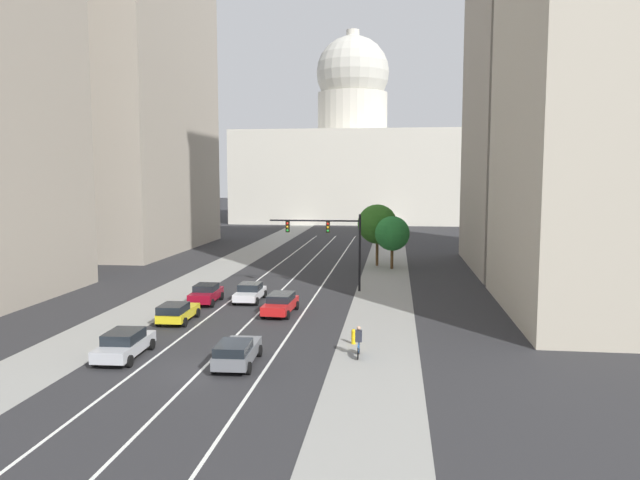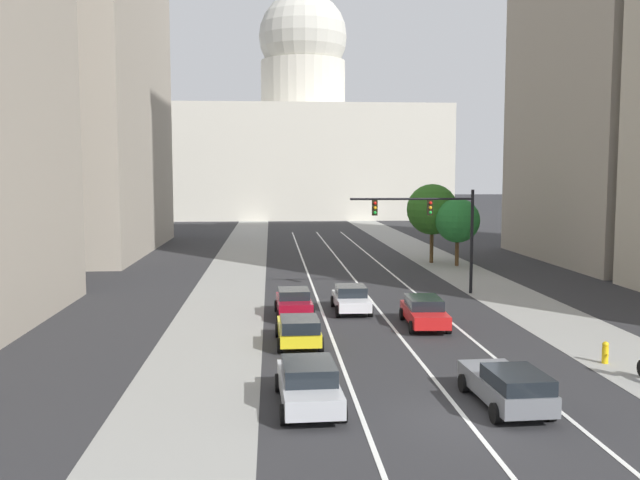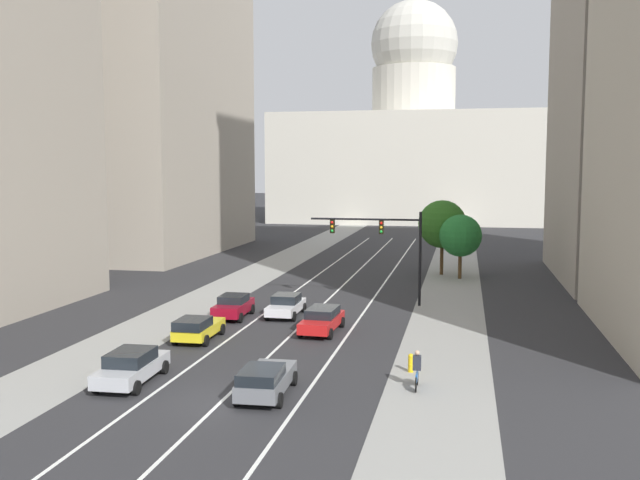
{
  "view_description": "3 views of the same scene",
  "coord_description": "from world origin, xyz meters",
  "px_view_note": "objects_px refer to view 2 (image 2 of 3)",
  "views": [
    {
      "loc": [
        9.76,
        -28.98,
        9.89
      ],
      "look_at": [
        2.24,
        30.96,
        3.48
      ],
      "focal_mm": 33.9,
      "sensor_mm": 36.0,
      "label": 1
    },
    {
      "loc": [
        -6.03,
        -20.33,
        7.6
      ],
      "look_at": [
        -2.78,
        24.82,
        3.27
      ],
      "focal_mm": 38.48,
      "sensor_mm": 36.0,
      "label": 2
    },
    {
      "loc": [
        9.76,
        -27.16,
        9.67
      ],
      "look_at": [
        -1.27,
        26.48,
        4.1
      ],
      "focal_mm": 39.64,
      "sensor_mm": 36.0,
      "label": 3
    }
  ],
  "objects_px": {
    "capitol_building": "(303,144)",
    "car_red": "(424,311)",
    "car_crimson": "(294,302)",
    "street_tree_near_right": "(432,209)",
    "traffic_signal_mast": "(434,220)",
    "fire_hydrant": "(605,352)",
    "street_tree_mid_right": "(458,221)",
    "car_silver": "(308,383)",
    "car_gray": "(508,385)",
    "car_white": "(351,298)",
    "car_yellow": "(299,329)"
  },
  "relations": [
    {
      "from": "car_silver",
      "to": "car_white",
      "type": "xyz_separation_m",
      "value": [
        3.22,
        15.5,
        -0.04
      ]
    },
    {
      "from": "traffic_signal_mast",
      "to": "fire_hydrant",
      "type": "height_order",
      "value": "traffic_signal_mast"
    },
    {
      "from": "car_white",
      "to": "street_tree_near_right",
      "type": "xyz_separation_m",
      "value": [
        9.39,
        20.5,
        3.88
      ]
    },
    {
      "from": "car_yellow",
      "to": "street_tree_near_right",
      "type": "bearing_deg",
      "value": -25.48
    },
    {
      "from": "car_gray",
      "to": "car_white",
      "type": "relative_size",
      "value": 1.06
    },
    {
      "from": "car_silver",
      "to": "car_red",
      "type": "relative_size",
      "value": 1.01
    },
    {
      "from": "car_gray",
      "to": "car_white",
      "type": "distance_m",
      "value": 16.47
    },
    {
      "from": "street_tree_near_right",
      "to": "street_tree_mid_right",
      "type": "bearing_deg",
      "value": -51.86
    },
    {
      "from": "capitol_building",
      "to": "car_crimson",
      "type": "relative_size",
      "value": 11.76
    },
    {
      "from": "street_tree_mid_right",
      "to": "traffic_signal_mast",
      "type": "bearing_deg",
      "value": -111.52
    },
    {
      "from": "car_silver",
      "to": "car_white",
      "type": "height_order",
      "value": "car_silver"
    },
    {
      "from": "street_tree_mid_right",
      "to": "car_white",
      "type": "bearing_deg",
      "value": -120.99
    },
    {
      "from": "street_tree_near_right",
      "to": "car_yellow",
      "type": "bearing_deg",
      "value": -114.25
    },
    {
      "from": "capitol_building",
      "to": "car_silver",
      "type": "xyz_separation_m",
      "value": [
        -4.83,
        -104.95,
        -12.42
      ]
    },
    {
      "from": "capitol_building",
      "to": "car_red",
      "type": "bearing_deg",
      "value": -89.01
    },
    {
      "from": "fire_hydrant",
      "to": "car_crimson",
      "type": "bearing_deg",
      "value": 140.51
    },
    {
      "from": "car_yellow",
      "to": "car_white",
      "type": "height_order",
      "value": "car_white"
    },
    {
      "from": "car_silver",
      "to": "capitol_building",
      "type": "bearing_deg",
      "value": -4.96
    },
    {
      "from": "car_red",
      "to": "fire_hydrant",
      "type": "bearing_deg",
      "value": -138.87
    },
    {
      "from": "car_white",
      "to": "car_red",
      "type": "relative_size",
      "value": 0.91
    },
    {
      "from": "car_gray",
      "to": "fire_hydrant",
      "type": "bearing_deg",
      "value": -52.05
    },
    {
      "from": "car_white",
      "to": "car_red",
      "type": "xyz_separation_m",
      "value": [
        3.23,
        -4.01,
        0.03
      ]
    },
    {
      "from": "car_silver",
      "to": "car_yellow",
      "type": "relative_size",
      "value": 1.14
    },
    {
      "from": "traffic_signal_mast",
      "to": "street_tree_near_right",
      "type": "height_order",
      "value": "street_tree_near_right"
    },
    {
      "from": "car_red",
      "to": "car_yellow",
      "type": "bearing_deg",
      "value": 121.07
    },
    {
      "from": "capitol_building",
      "to": "fire_hydrant",
      "type": "height_order",
      "value": "capitol_building"
    },
    {
      "from": "street_tree_mid_right",
      "to": "car_red",
      "type": "bearing_deg",
      "value": -109.25
    },
    {
      "from": "car_gray",
      "to": "fire_hydrant",
      "type": "xyz_separation_m",
      "value": [
        5.76,
        4.91,
        -0.3
      ]
    },
    {
      "from": "street_tree_near_right",
      "to": "traffic_signal_mast",
      "type": "bearing_deg",
      "value": -103.02
    },
    {
      "from": "car_yellow",
      "to": "car_red",
      "type": "bearing_deg",
      "value": -62.72
    },
    {
      "from": "capitol_building",
      "to": "car_yellow",
      "type": "xyz_separation_m",
      "value": [
        -4.83,
        -96.96,
        -12.45
      ]
    },
    {
      "from": "car_gray",
      "to": "car_crimson",
      "type": "xyz_separation_m",
      "value": [
        -6.46,
        14.98,
        0.01
      ]
    },
    {
      "from": "capitol_building",
      "to": "car_crimson",
      "type": "xyz_separation_m",
      "value": [
        -4.84,
        -90.63,
        -12.42
      ]
    },
    {
      "from": "street_tree_mid_right",
      "to": "car_crimson",
      "type": "bearing_deg",
      "value": -126.11
    },
    {
      "from": "capitol_building",
      "to": "car_silver",
      "type": "distance_m",
      "value": 105.8
    },
    {
      "from": "fire_hydrant",
      "to": "traffic_signal_mast",
      "type": "bearing_deg",
      "value": 100.72
    },
    {
      "from": "car_white",
      "to": "fire_hydrant",
      "type": "height_order",
      "value": "car_white"
    },
    {
      "from": "car_yellow",
      "to": "car_crimson",
      "type": "bearing_deg",
      "value": -1.17
    },
    {
      "from": "car_yellow",
      "to": "car_white",
      "type": "relative_size",
      "value": 0.98
    },
    {
      "from": "car_crimson",
      "to": "street_tree_near_right",
      "type": "distance_m",
      "value": 25.37
    },
    {
      "from": "fire_hydrant",
      "to": "street_tree_mid_right",
      "type": "height_order",
      "value": "street_tree_mid_right"
    },
    {
      "from": "traffic_signal_mast",
      "to": "capitol_building",
      "type": "bearing_deg",
      "value": 92.9
    },
    {
      "from": "car_silver",
      "to": "car_yellow",
      "type": "bearing_deg",
      "value": -2.36
    },
    {
      "from": "car_gray",
      "to": "car_white",
      "type": "xyz_separation_m",
      "value": [
        -3.23,
        16.15,
        -0.02
      ]
    },
    {
      "from": "capitol_building",
      "to": "car_white",
      "type": "distance_m",
      "value": 90.34
    },
    {
      "from": "car_silver",
      "to": "car_yellow",
      "type": "xyz_separation_m",
      "value": [
        0.01,
        7.99,
        -0.03
      ]
    },
    {
      "from": "capitol_building",
      "to": "traffic_signal_mast",
      "type": "bearing_deg",
      "value": -87.1
    },
    {
      "from": "car_white",
      "to": "street_tree_mid_right",
      "type": "bearing_deg",
      "value": -31.04
    },
    {
      "from": "car_white",
      "to": "street_tree_near_right",
      "type": "distance_m",
      "value": 22.88
    },
    {
      "from": "traffic_signal_mast",
      "to": "car_red",
      "type": "bearing_deg",
      "value": -105.93
    }
  ]
}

